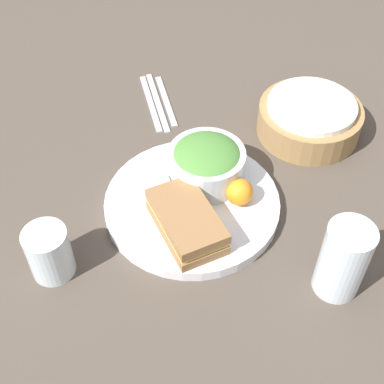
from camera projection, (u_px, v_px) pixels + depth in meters
The scene contains 12 objects.
ground_plane at pixel (192, 208), 0.91m from camera, with size 4.00×4.00×0.00m, color #4C4238.
plate at pixel (192, 204), 0.91m from camera, with size 0.30×0.30×0.02m, color silver.
sandwich at pixel (187, 221), 0.84m from camera, with size 0.15×0.10×0.05m.
salad_bowl at pixel (207, 162), 0.91m from camera, with size 0.13×0.13×0.07m.
dressing_cup at pixel (153, 190), 0.90m from camera, with size 0.06×0.06×0.03m, color #B7B7BC.
orange_wedge at pixel (239, 192), 0.88m from camera, with size 0.05×0.05×0.05m, color orange.
drink_glass at pixel (343, 260), 0.76m from camera, with size 0.07×0.07×0.13m, color silver.
bread_basket at pixel (309, 118), 1.02m from camera, with size 0.20×0.20×0.07m.
fork at pixel (149, 103), 1.10m from camera, with size 0.19×0.01×0.01m, color #B2B2B7.
knife at pixel (157, 101), 1.10m from camera, with size 0.20×0.01×0.01m, color #B2B2B7.
spoon at pixel (166, 100), 1.11m from camera, with size 0.17×0.01×0.01m, color #B2B2B7.
water_glass at pixel (49, 252), 0.80m from camera, with size 0.07×0.07×0.09m, color silver.
Camera 1 is at (0.57, -0.17, 0.70)m, focal length 50.00 mm.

